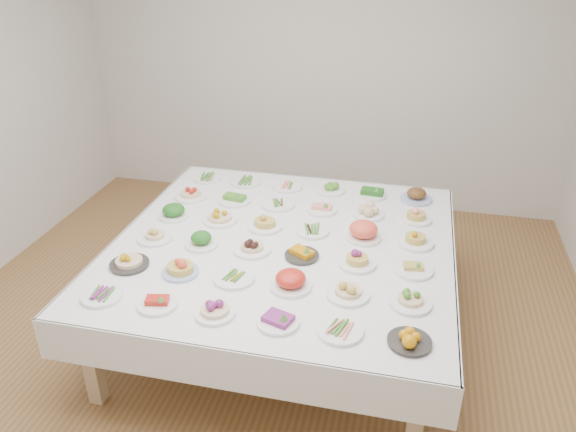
% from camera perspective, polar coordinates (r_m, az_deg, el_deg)
% --- Properties ---
extents(room_envelope, '(5.02, 5.02, 2.81)m').
position_cam_1_polar(room_envelope, '(3.42, -3.95, 12.20)').
color(room_envelope, '#8E613B').
rests_on(room_envelope, ground).
extents(display_table, '(2.36, 2.36, 0.75)m').
position_cam_1_polar(display_table, '(3.98, -0.49, -3.43)').
color(display_table, white).
rests_on(display_table, ground).
extents(dish_0, '(0.24, 0.24, 0.05)m').
position_cam_1_polar(dish_0, '(3.55, -18.39, -7.59)').
color(dish_0, white).
rests_on(dish_0, display_table).
extents(dish_1, '(0.23, 0.23, 0.10)m').
position_cam_1_polar(dish_1, '(3.38, -13.14, -8.33)').
color(dish_1, white).
rests_on(dish_1, display_table).
extents(dish_2, '(0.25, 0.25, 0.13)m').
position_cam_1_polar(dish_2, '(3.24, -7.48, -9.06)').
color(dish_2, white).
rests_on(dish_2, display_table).
extents(dish_3, '(0.24, 0.24, 0.11)m').
position_cam_1_polar(dish_3, '(3.16, -1.01, -10.23)').
color(dish_3, white).
rests_on(dish_3, display_table).
extents(dish_4, '(0.26, 0.26, 0.05)m').
position_cam_1_polar(dish_4, '(3.13, 5.31, -11.37)').
color(dish_4, white).
rests_on(dish_4, display_table).
extents(dish_5, '(0.23, 0.23, 0.10)m').
position_cam_1_polar(dish_5, '(3.10, 12.28, -11.92)').
color(dish_5, '#2C2A27').
rests_on(dish_5, display_table).
extents(dish_6, '(0.26, 0.26, 0.14)m').
position_cam_1_polar(dish_6, '(3.79, -15.90, -4.08)').
color(dish_6, '#2C2A27').
rests_on(dish_6, display_table).
extents(dish_7, '(0.23, 0.23, 0.14)m').
position_cam_1_polar(dish_7, '(3.63, -10.93, -4.88)').
color(dish_7, '#4C66B2').
rests_on(dish_7, display_table).
extents(dish_8, '(0.26, 0.26, 0.05)m').
position_cam_1_polar(dish_8, '(3.55, -5.51, -6.18)').
color(dish_8, white).
rests_on(dish_8, display_table).
extents(dish_9, '(0.25, 0.25, 0.15)m').
position_cam_1_polar(dish_9, '(3.43, 0.27, -6.25)').
color(dish_9, white).
rests_on(dish_9, display_table).
extents(dish_10, '(0.28, 0.28, 0.15)m').
position_cam_1_polar(dish_10, '(3.38, 6.15, -7.05)').
color(dish_10, white).
rests_on(dish_10, display_table).
extents(dish_11, '(0.25, 0.25, 0.13)m').
position_cam_1_polar(dish_11, '(3.37, 12.36, -7.90)').
color(dish_11, white).
rests_on(dish_11, display_table).
extents(dish_12, '(0.24, 0.24, 0.12)m').
position_cam_1_polar(dish_12, '(4.06, -13.39, -1.73)').
color(dish_12, white).
rests_on(dish_12, display_table).
extents(dish_13, '(0.23, 0.23, 0.12)m').
position_cam_1_polar(dish_13, '(3.92, -8.81, -2.28)').
color(dish_13, white).
rests_on(dish_13, display_table).
extents(dish_14, '(0.25, 0.25, 0.14)m').
position_cam_1_polar(dish_14, '(3.81, -3.68, -2.69)').
color(dish_14, white).
rests_on(dish_14, display_table).
extents(dish_15, '(0.23, 0.23, 0.11)m').
position_cam_1_polar(dish_15, '(3.75, 1.42, -3.61)').
color(dish_15, '#2C2A27').
rests_on(dish_15, display_table).
extents(dish_16, '(0.24, 0.24, 0.14)m').
position_cam_1_polar(dish_16, '(3.68, 7.07, -4.14)').
color(dish_16, white).
rests_on(dish_16, display_table).
extents(dish_17, '(0.25, 0.25, 0.09)m').
position_cam_1_polar(dish_17, '(3.70, 12.60, -5.03)').
color(dish_17, white).
rests_on(dish_17, display_table).
extents(dish_18, '(0.23, 0.23, 0.13)m').
position_cam_1_polar(dish_18, '(4.34, -11.55, 0.59)').
color(dish_18, white).
rests_on(dish_18, display_table).
extents(dish_19, '(0.25, 0.25, 0.14)m').
position_cam_1_polar(dish_19, '(4.21, -6.95, 0.21)').
color(dish_19, white).
rests_on(dish_19, display_table).
extents(dish_20, '(0.25, 0.25, 0.14)m').
position_cam_1_polar(dish_20, '(4.10, -2.38, -0.44)').
color(dish_20, white).
rests_on(dish_20, display_table).
extents(dish_21, '(0.24, 0.24, 0.05)m').
position_cam_1_polar(dish_21, '(4.06, 2.48, -1.44)').
color(dish_21, white).
rests_on(dish_21, display_table).
extents(dish_22, '(0.29, 0.29, 0.15)m').
position_cam_1_polar(dish_22, '(3.99, 7.68, -1.36)').
color(dish_22, white).
rests_on(dish_22, display_table).
extents(dish_23, '(0.25, 0.25, 0.14)m').
position_cam_1_polar(dish_23, '(3.99, 12.84, -2.04)').
color(dish_23, white).
rests_on(dish_23, display_table).
extents(dish_24, '(0.26, 0.26, 0.15)m').
position_cam_1_polar(dish_24, '(4.62, -9.87, 2.66)').
color(dish_24, white).
rests_on(dish_24, display_table).
extents(dish_25, '(0.26, 0.26, 0.11)m').
position_cam_1_polar(dish_25, '(4.52, -5.45, 1.95)').
color(dish_25, white).
rests_on(dish_25, display_table).
extents(dish_26, '(0.26, 0.26, 0.05)m').
position_cam_1_polar(dish_26, '(4.44, -1.01, 1.28)').
color(dish_26, white).
rests_on(dish_26, display_table).
extents(dish_27, '(0.23, 0.23, 0.10)m').
position_cam_1_polar(dish_27, '(4.36, 3.46, 0.96)').
color(dish_27, white).
rests_on(dish_27, display_table).
extents(dish_28, '(0.24, 0.24, 0.11)m').
position_cam_1_polar(dish_28, '(4.32, 8.16, 0.65)').
color(dish_28, white).
rests_on(dish_28, display_table).
extents(dish_29, '(0.23, 0.23, 0.12)m').
position_cam_1_polar(dish_29, '(4.31, 12.90, 0.17)').
color(dish_29, white).
rests_on(dish_29, display_table).
extents(dish_30, '(0.24, 0.24, 0.06)m').
position_cam_1_polar(dish_30, '(4.96, -8.15, 3.91)').
color(dish_30, white).
rests_on(dish_30, display_table).
extents(dish_31, '(0.25, 0.25, 0.06)m').
position_cam_1_polar(dish_31, '(4.84, -4.26, 3.59)').
color(dish_31, white).
rests_on(dish_31, display_table).
extents(dish_32, '(0.25, 0.25, 0.05)m').
position_cam_1_polar(dish_32, '(4.75, -0.06, 3.08)').
color(dish_32, white).
rests_on(dish_32, display_table).
extents(dish_33, '(0.25, 0.25, 0.10)m').
position_cam_1_polar(dish_33, '(4.69, 4.29, 2.95)').
color(dish_33, white).
rests_on(dish_33, display_table).
extents(dish_34, '(0.23, 0.23, 0.11)m').
position_cam_1_polar(dish_34, '(4.64, 8.56, 2.52)').
color(dish_34, white).
rests_on(dish_34, display_table).
extents(dish_35, '(0.25, 0.25, 0.14)m').
position_cam_1_polar(dish_35, '(4.63, 12.93, 2.25)').
color(dish_35, '#4C66B2').
rests_on(dish_35, display_table).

